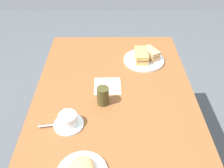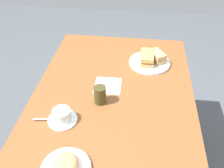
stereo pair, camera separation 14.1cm
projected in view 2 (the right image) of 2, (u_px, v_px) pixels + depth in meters
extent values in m
cube|color=brown|center=(113.00, 98.00, 1.39)|extent=(1.33, 0.88, 0.05)
cylinder|color=brown|center=(78.00, 82.00, 2.12)|extent=(0.08, 0.08, 0.71)
cylinder|color=brown|center=(166.00, 88.00, 2.05)|extent=(0.08, 0.08, 0.71)
cylinder|color=white|center=(150.00, 63.00, 1.62)|extent=(0.26, 0.26, 0.01)
cube|color=tan|center=(147.00, 60.00, 1.60)|extent=(0.15, 0.08, 0.02)
cube|color=#B8524C|center=(147.00, 58.00, 1.59)|extent=(0.13, 0.07, 0.01)
cube|color=tan|center=(147.00, 55.00, 1.58)|extent=(0.15, 0.08, 0.02)
cube|color=tan|center=(157.00, 58.00, 1.62)|extent=(0.14, 0.12, 0.03)
cube|color=#D1BC69|center=(157.00, 56.00, 1.61)|extent=(0.13, 0.11, 0.01)
cube|color=tan|center=(157.00, 54.00, 1.60)|extent=(0.14, 0.12, 0.03)
cylinder|color=white|center=(63.00, 120.00, 1.23)|extent=(0.14, 0.14, 0.01)
cylinder|color=white|center=(62.00, 115.00, 1.21)|extent=(0.09, 0.09, 0.06)
cylinder|color=#A68454|center=(61.00, 111.00, 1.19)|extent=(0.08, 0.08, 0.01)
torus|color=white|center=(60.00, 108.00, 1.24)|extent=(0.04, 0.02, 0.04)
cube|color=silver|center=(41.00, 119.00, 1.22)|extent=(0.02, 0.08, 0.00)
ellipsoid|color=silver|center=(50.00, 119.00, 1.22)|extent=(0.02, 0.03, 0.01)
ellipsoid|color=tan|center=(65.00, 165.00, 1.00)|extent=(0.12, 0.10, 0.04)
cube|color=white|center=(108.00, 86.00, 1.44)|extent=(0.15, 0.15, 0.00)
cylinder|color=#413C1D|center=(100.00, 95.00, 1.30)|extent=(0.06, 0.06, 0.10)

